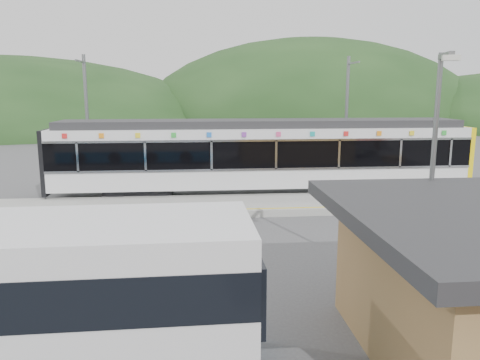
{
  "coord_description": "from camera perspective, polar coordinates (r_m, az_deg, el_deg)",
  "views": [
    {
      "loc": [
        -1.27,
        -16.8,
        5.11
      ],
      "look_at": [
        0.38,
        1.0,
        1.73
      ],
      "focal_mm": 35.0,
      "sensor_mm": 36.0,
      "label": 1
    }
  ],
  "objects": [
    {
      "name": "yellow_line",
      "position": [
        19.45,
        -1.39,
        -3.59
      ],
      "size": [
        26.0,
        0.1,
        0.01
      ],
      "primitive_type": "cube",
      "color": "yellow",
      "rests_on": "platform"
    },
    {
      "name": "train",
      "position": [
        23.22,
        2.63,
        3.17
      ],
      "size": [
        20.44,
        3.01,
        3.74
      ],
      "color": "black",
      "rests_on": "ground"
    },
    {
      "name": "hills",
      "position": [
        23.87,
        13.06,
        -1.93
      ],
      "size": [
        146.0,
        149.0,
        26.0
      ],
      "color": "#1E3D19",
      "rests_on": "ground"
    },
    {
      "name": "platform",
      "position": [
        20.74,
        -1.63,
        -3.12
      ],
      "size": [
        26.0,
        3.2,
        0.3
      ],
      "primitive_type": "cube",
      "color": "#9E9E99",
      "rests_on": "ground"
    },
    {
      "name": "catenary_mast_east",
      "position": [
        26.72,
        12.85,
        7.32
      ],
      "size": [
        0.18,
        1.8,
        7.0
      ],
      "color": "slate",
      "rests_on": "ground"
    },
    {
      "name": "lamp_post",
      "position": [
        12.07,
        22.78,
        2.61
      ],
      "size": [
        0.38,
        1.09,
        6.0
      ],
      "rotation": [
        0.0,
        0.0,
        -0.26
      ],
      "color": "slate",
      "rests_on": "ground"
    },
    {
      "name": "catenary_mast_west",
      "position": [
        26.04,
        -18.14,
        6.98
      ],
      "size": [
        0.18,
        1.8,
        7.0
      ],
      "color": "slate",
      "rests_on": "ground"
    },
    {
      "name": "ground",
      "position": [
        17.61,
        -0.93,
        -6.15
      ],
      "size": [
        120.0,
        120.0,
        0.0
      ],
      "primitive_type": "plane",
      "color": "#4C4C4F",
      "rests_on": "ground"
    }
  ]
}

